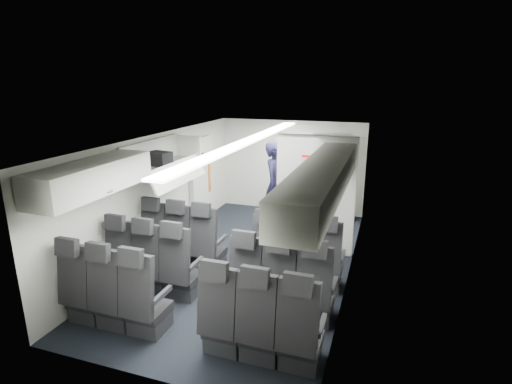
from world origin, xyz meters
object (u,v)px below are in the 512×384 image
Objects in this scene: galley_unit at (329,177)px; flight_attendant at (275,185)px; seat_row_mid at (214,278)px; carry_on_bag at (159,159)px; boarding_door at (201,180)px; seat_row_rear at (182,312)px; seat_row_front at (237,252)px.

galley_unit is 1.36m from flight_attendant.
seat_row_mid is at bearing -173.85° from flight_attendant.
flight_attendant is at bearing -136.64° from galley_unit.
carry_on_bag reaches higher than seat_row_mid.
boarding_door is at bearing 103.79° from flight_attendant.
galley_unit is at bearing 79.35° from seat_row_rear.
boarding_door is (-1.64, 2.09, 0.55)m from seat_row_front.
seat_row_mid is 1.81× the size of flight_attendant.
boarding_door reaches higher than seat_row_front.
seat_row_mid is at bearing -102.88° from galley_unit.
seat_row_mid is at bearing 90.00° from seat_row_rear.
seat_row_rear is 5.17m from galley_unit.
carry_on_bag is at bearing -127.46° from galley_unit.
galley_unit is 1.03× the size of flight_attendant.
boarding_door is (-2.59, -1.17, 0.00)m from galley_unit.
boarding_door is 1.01× the size of flight_attendant.
seat_row_front is at bearing 90.00° from seat_row_mid.
seat_row_front and seat_row_mid have the same top height.
flight_attendant is (-0.04, 4.12, 0.52)m from seat_row_rear.
seat_row_mid is (0.00, -0.90, 0.00)m from seat_row_front.
galley_unit is 5.08× the size of carry_on_bag.
seat_row_rear is 4.25m from boarding_door.
carry_on_bag reaches higher than boarding_door.
flight_attendant is (-0.04, 3.22, 0.52)m from seat_row_mid.
seat_row_mid is 1.75× the size of galley_unit.
galley_unit is 1.02× the size of boarding_door.
seat_row_front is 8.90× the size of carry_on_bag.
galley_unit is at bearing 63.20° from carry_on_bag.
seat_row_rear is (0.00, -0.90, 0.00)m from seat_row_mid.
seat_row_front is 1.75× the size of galley_unit.
boarding_door is 2.12m from carry_on_bag.
galley_unit reaches higher than seat_row_mid.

